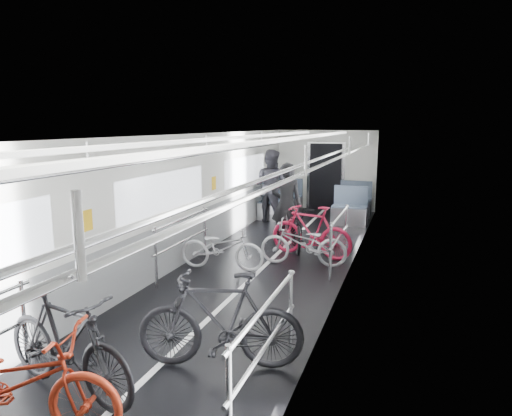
{
  "coord_description": "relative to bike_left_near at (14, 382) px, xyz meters",
  "views": [
    {
      "loc": [
        2.47,
        -6.74,
        2.58
      ],
      "look_at": [
        0.0,
        0.46,
        1.17
      ],
      "focal_mm": 32.0,
      "sensor_mm": 36.0,
      "label": 1
    }
  ],
  "objects": [
    {
      "name": "bike_left_mid",
      "position": [
        -0.0,
        0.62,
        0.05
      ],
      "size": [
        1.85,
        0.87,
        1.07
      ],
      "primitive_type": "imported",
      "rotation": [
        0.0,
        0.0,
        1.36
      ],
      "color": "black",
      "rests_on": "floor"
    },
    {
      "name": "bike_left_far",
      "position": [
        -0.13,
        4.66,
        -0.08
      ],
      "size": [
        1.58,
        0.68,
        0.81
      ],
      "primitive_type": "imported",
      "rotation": [
        0.0,
        0.0,
        1.67
      ],
      "color": "#B9B9BE",
      "rests_on": "floor"
    },
    {
      "name": "bike_left_near",
      "position": [
        0.0,
        0.0,
        0.0
      ],
      "size": [
        1.95,
        1.03,
        0.98
      ],
      "primitive_type": "imported",
      "rotation": [
        0.0,
        0.0,
        1.79
      ],
      "color": "#AF2C15",
      "rests_on": "floor"
    },
    {
      "name": "bike_right_mid",
      "position": [
        1.19,
        5.36,
        -0.07
      ],
      "size": [
        1.64,
        0.7,
        0.84
      ],
      "primitive_type": "imported",
      "rotation": [
        0.0,
        0.0,
        -1.48
      ],
      "color": "#AEAEB3",
      "rests_on": "floor"
    },
    {
      "name": "bike_right_far",
      "position": [
        1.2,
        5.96,
        0.03
      ],
      "size": [
        1.78,
        0.86,
        1.03
      ],
      "primitive_type": "imported",
      "rotation": [
        0.0,
        0.0,
        -1.8
      ],
      "color": "#B81636",
      "rests_on": "floor"
    },
    {
      "name": "person_seated",
      "position": [
        -0.54,
        8.92,
        0.47
      ],
      "size": [
        1.06,
        0.9,
        1.92
      ],
      "primitive_type": "imported",
      "rotation": [
        0.0,
        0.0,
        2.94
      ],
      "color": "#26252C",
      "rests_on": "floor"
    },
    {
      "name": "bike_aisle",
      "position": [
        0.78,
        6.55,
        -0.03
      ],
      "size": [
        1.11,
        1.83,
        0.91
      ],
      "primitive_type": "imported",
      "rotation": [
        0.0,
        0.0,
        0.31
      ],
      "color": "black",
      "rests_on": "floor"
    },
    {
      "name": "car_shell",
      "position": [
        0.53,
        5.92,
        0.64
      ],
      "size": [
        3.02,
        14.01,
        2.41
      ],
      "color": "black",
      "rests_on": "ground"
    },
    {
      "name": "person_standing",
      "position": [
        0.51,
        6.65,
        0.41
      ],
      "size": [
        0.75,
        0.61,
        1.79
      ],
      "primitive_type": "imported",
      "rotation": [
        0.0,
        0.0,
        3.46
      ],
      "color": "black",
      "rests_on": "floor"
    },
    {
      "name": "bike_right_near",
      "position": [
        1.17,
        1.56,
        0.05
      ],
      "size": [
        1.85,
        0.95,
        1.07
      ],
      "primitive_type": "imported",
      "rotation": [
        0.0,
        0.0,
        -1.31
      ],
      "color": "black",
      "rests_on": "floor"
    }
  ]
}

